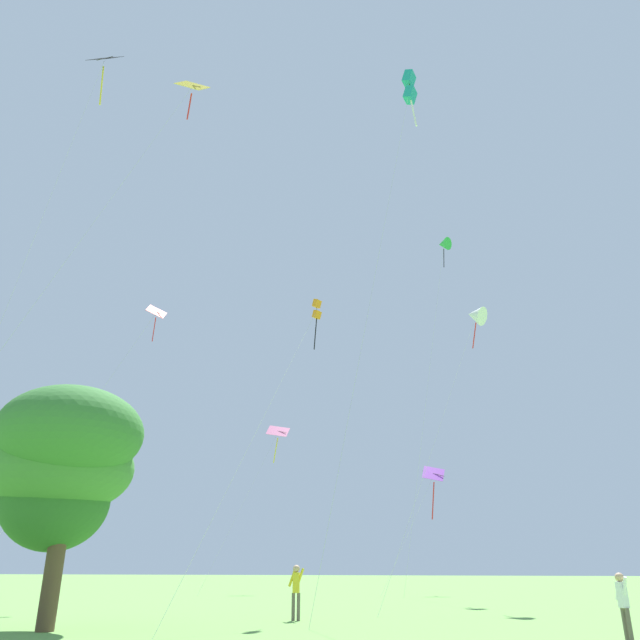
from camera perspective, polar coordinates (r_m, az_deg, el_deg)
The scene contains 12 objects.
kite_black_large at distance 41.04m, azimuth -19.53°, elevation 20.23°, with size 1.94×6.61×30.67m.
kite_white_distant at distance 37.76m, azimuth 14.03°, elevation 0.40°, with size 4.63×11.09×16.28m.
kite_pink_low at distance 53.75m, azimuth -4.04°, elevation -10.76°, with size 2.54×9.61×13.24m.
kite_green_small at distance 53.84m, azimuth 11.23°, elevation 6.79°, with size 4.30×6.44×27.80m.
kite_red_high at distance 37.55m, azimuth -15.49°, elevation -0.57°, with size 0.97×11.11×16.50m.
kite_orange_box at distance 28.94m, azimuth -0.45°, elevation 0.57°, with size 0.87×10.56×13.50m.
kite_yellow_diamond at distance 36.59m, azimuth -12.38°, elevation 19.00°, with size 3.83×11.64×27.52m.
kite_purple_streamer at distance 49.64m, azimuth 10.29°, elevation -14.56°, with size 3.75×6.76×9.16m.
kite_teal_box at distance 38.98m, azimuth 8.20°, elevation 20.22°, with size 2.87×10.12×28.84m.
person_far_back at distance 18.15m, azimuth 26.02°, elevation -22.07°, with size 0.34×0.46×1.57m.
person_in_blue_jacket at distance 23.66m, azimuth -2.20°, elevation -23.24°, with size 0.58×0.25×1.79m.
tree_right_cluster at distance 21.34m, azimuth -22.45°, elevation -12.04°, with size 5.17×5.06×6.94m.
Camera 1 is at (1.19, -4.13, 1.63)m, focal length 34.93 mm.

